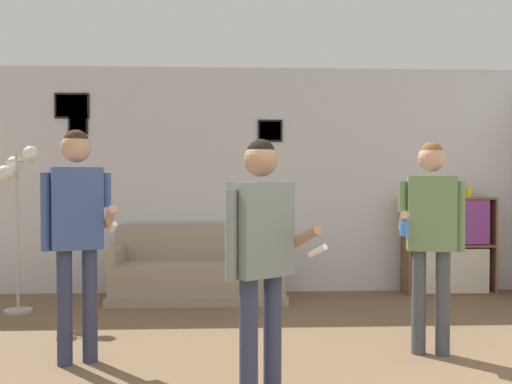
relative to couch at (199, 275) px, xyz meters
name	(u,v)px	position (x,y,z in m)	size (l,w,h in m)	color
wall_back	(268,180)	(0.82, 0.42, 1.08)	(8.62, 0.08, 2.70)	silver
couch	(199,275)	(0.00, 0.00, 0.00)	(1.96, 0.80, 0.82)	gray
bookshelf	(449,245)	(2.96, 0.20, 0.29)	(1.06, 0.30, 1.15)	brown
floor_lamp	(17,190)	(-1.81, -0.56, 0.97)	(0.37, 0.41, 1.70)	#ADA89E
person_player_foreground_left	(77,219)	(-0.77, -2.22, 0.79)	(0.58, 0.41, 1.73)	#2D334C
person_player_foreground_center	(261,244)	(0.54, -3.09, 0.70)	(0.59, 0.37, 1.60)	#2D334C
person_watcher_holding_cup	(431,225)	(1.91, -2.13, 0.73)	(0.55, 0.39, 1.65)	#3D4247
drinking_cup	(469,192)	(3.20, 0.20, 0.93)	(0.07, 0.07, 0.12)	yellow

